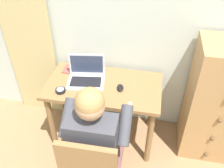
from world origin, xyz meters
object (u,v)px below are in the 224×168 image
(dresser, at_px, (216,102))
(desk_clock, at_px, (60,90))
(person_seated, at_px, (96,133))
(computer_mouse, at_px, (120,88))
(chair, at_px, (92,167))
(notebook_pad, at_px, (74,70))
(laptop, at_px, (86,76))
(desk, at_px, (104,94))

(dresser, xyz_separation_m, desk_clock, (-1.40, -0.25, 0.13))
(person_seated, xyz_separation_m, computer_mouse, (0.10, 0.50, 0.07))
(chair, height_order, notebook_pad, chair)
(chair, xyz_separation_m, computer_mouse, (0.10, 0.68, 0.25))
(person_seated, bearing_deg, laptop, 112.26)
(desk, xyz_separation_m, chair, (0.06, -0.71, -0.12))
(dresser, height_order, chair, dresser)
(laptop, distance_m, notebook_pad, 0.22)
(desk, xyz_separation_m, dresser, (1.04, 0.08, 0.00))
(desk, distance_m, computer_mouse, 0.21)
(desk, relative_size, notebook_pad, 5.11)
(desk_clock, bearing_deg, desk, 26.03)
(laptop, bearing_deg, person_seated, -67.74)
(person_seated, height_order, computer_mouse, person_seated)
(chair, height_order, computer_mouse, chair)
(desk, height_order, desk_clock, desk_clock)
(laptop, xyz_separation_m, computer_mouse, (0.34, -0.07, -0.04))
(chair, bearing_deg, notebook_pad, 114.53)
(laptop, relative_size, notebook_pad, 1.78)
(chair, bearing_deg, desk_clock, 127.83)
(computer_mouse, relative_size, notebook_pad, 0.48)
(desk, relative_size, dresser, 0.90)
(computer_mouse, height_order, desk_clock, computer_mouse)
(dresser, xyz_separation_m, notebook_pad, (-1.38, 0.09, 0.12))
(desk, distance_m, dresser, 1.04)
(desk, xyz_separation_m, person_seated, (0.06, -0.53, 0.07))
(dresser, height_order, notebook_pad, dresser)
(desk, bearing_deg, dresser, 4.44)
(chair, height_order, laptop, laptop)
(dresser, height_order, desk_clock, dresser)
(notebook_pad, bearing_deg, desk, -25.40)
(laptop, height_order, notebook_pad, laptop)
(computer_mouse, bearing_deg, notebook_pad, 145.97)
(desk_clock, bearing_deg, notebook_pad, 87.60)
(chair, bearing_deg, desk, 95.03)
(dresser, relative_size, laptop, 3.21)
(notebook_pad, bearing_deg, person_seated, -58.90)
(desk, bearing_deg, laptop, 166.91)
(dresser, xyz_separation_m, computer_mouse, (-0.88, -0.11, 0.13))
(laptop, relative_size, desk_clock, 4.14)
(desk, relative_size, chair, 1.25)
(chair, distance_m, notebook_pad, 1.00)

